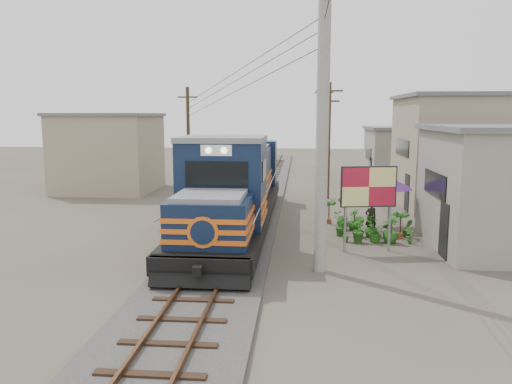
# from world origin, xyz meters

# --- Properties ---
(ground) EXTENTS (120.00, 120.00, 0.00)m
(ground) POSITION_xyz_m (0.00, 0.00, 0.00)
(ground) COLOR #473F35
(ground) RESTS_ON ground
(ballast) EXTENTS (3.60, 70.00, 0.16)m
(ballast) POSITION_xyz_m (0.00, 10.00, 0.08)
(ballast) COLOR #595651
(ballast) RESTS_ON ground
(track) EXTENTS (1.15, 70.00, 0.12)m
(track) POSITION_xyz_m (0.00, 10.00, 0.26)
(track) COLOR #51331E
(track) RESTS_ON ground
(locomotive) EXTENTS (3.11, 16.92, 4.19)m
(locomotive) POSITION_xyz_m (0.00, 5.34, 1.81)
(locomotive) COLOR black
(locomotive) RESTS_ON ground
(utility_pole_main) EXTENTS (0.40, 0.40, 10.00)m
(utility_pole_main) POSITION_xyz_m (3.50, -0.50, 5.00)
(utility_pole_main) COLOR #9E9B93
(utility_pole_main) RESTS_ON ground
(wooden_pole_mid) EXTENTS (1.60, 0.24, 7.00)m
(wooden_pole_mid) POSITION_xyz_m (4.50, 14.00, 3.68)
(wooden_pole_mid) COLOR #4C3826
(wooden_pole_mid) RESTS_ON ground
(wooden_pole_far) EXTENTS (1.60, 0.24, 7.50)m
(wooden_pole_far) POSITION_xyz_m (4.80, 28.00, 3.93)
(wooden_pole_far) COLOR #4C3826
(wooden_pole_far) RESTS_ON ground
(wooden_pole_left) EXTENTS (1.60, 0.24, 7.00)m
(wooden_pole_left) POSITION_xyz_m (-5.00, 18.00, 3.68)
(wooden_pole_left) COLOR #4C3826
(wooden_pole_left) RESTS_ON ground
(power_lines) EXTENTS (9.65, 19.00, 3.30)m
(power_lines) POSITION_xyz_m (-0.14, 8.49, 7.56)
(power_lines) COLOR black
(power_lines) RESTS_ON ground
(shophouse_mid) EXTENTS (8.40, 7.35, 6.20)m
(shophouse_mid) POSITION_xyz_m (12.50, 12.00, 3.11)
(shophouse_mid) COLOR gray
(shophouse_mid) RESTS_ON ground
(shophouse_back) EXTENTS (6.30, 6.30, 4.20)m
(shophouse_back) POSITION_xyz_m (11.00, 22.00, 2.11)
(shophouse_back) COLOR gray
(shophouse_back) RESTS_ON ground
(shophouse_left) EXTENTS (6.30, 6.30, 5.20)m
(shophouse_left) POSITION_xyz_m (-10.00, 16.00, 2.61)
(shophouse_left) COLOR gray
(shophouse_left) RESTS_ON ground
(billboard) EXTENTS (2.08, 0.48, 3.23)m
(billboard) POSITION_xyz_m (5.35, 2.02, 2.38)
(billboard) COLOR #99999E
(billboard) RESTS_ON ground
(market_umbrella) EXTENTS (2.61, 2.61, 2.34)m
(market_umbrella) POSITION_xyz_m (6.84, 6.19, 2.06)
(market_umbrella) COLOR black
(market_umbrella) RESTS_ON ground
(vendor) EXTENTS (0.64, 0.54, 1.49)m
(vendor) POSITION_xyz_m (5.84, 4.64, 0.74)
(vendor) COLOR black
(vendor) RESTS_ON ground
(plant_nursery) EXTENTS (3.29, 3.03, 1.09)m
(plant_nursery) POSITION_xyz_m (5.64, 4.22, 0.45)
(plant_nursery) COLOR #28641C
(plant_nursery) RESTS_ON ground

